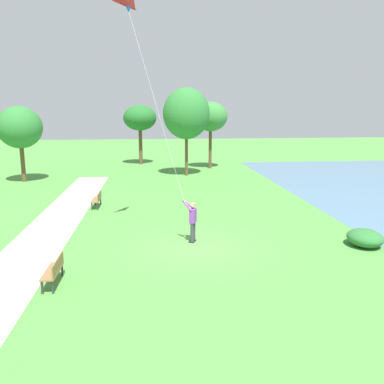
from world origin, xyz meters
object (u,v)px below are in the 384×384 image
Objects in this scene: tree_lakeside_near at (20,128)px; tree_lakeside_far at (211,117)px; tree_treeline_left at (186,114)px; lakeside_shrub at (365,238)px; person_kite_flyer at (192,218)px; park_bench_far_walkway at (97,199)px; flying_kite at (132,3)px; tree_behind_path at (140,118)px; park_bench_near_walkway at (54,270)px.

tree_lakeside_near is 0.93× the size of tree_lakeside_far.
lakeside_shrub is at bearing -72.92° from tree_treeline_left.
tree_treeline_left is at bearing 7.38° from tree_lakeside_near.
park_bench_far_walkway is at bearing 125.65° from person_kite_flyer.
flying_kite is at bearing 166.56° from lakeside_shrub.
person_kite_flyer is 9.03m from flying_kite.
tree_lakeside_far is at bearing 19.99° from tree_lakeside_near.
park_bench_far_walkway is 0.21× the size of tree_treeline_left.
tree_behind_path is (2.12, 18.30, 4.12)m from park_bench_far_walkway.
park_bench_near_walkway is 27.07m from tree_lakeside_far.
park_bench_far_walkway is at bearing -96.61° from tree_behind_path.
park_bench_near_walkway is at bearing -142.19° from person_kite_flyer.
flying_kite is at bearing -89.07° from tree_behind_path.
tree_treeline_left is (12.89, 1.67, 1.00)m from tree_lakeside_near.
park_bench_far_walkway is 17.67m from tree_lakeside_far.
park_bench_near_walkway is at bearing -90.36° from park_bench_far_walkway.
flying_kite reaches higher than person_kite_flyer.
person_kite_flyer is 6.20m from park_bench_near_walkway.
tree_lakeside_near is (-8.88, -9.21, -0.45)m from tree_behind_path.
tree_lakeside_far reaches higher than tree_behind_path.
tree_lakeside_far is (6.63, -3.56, 0.19)m from tree_behind_path.
park_bench_far_walkway is 0.24× the size of tree_lakeside_far.
tree_lakeside_near is at bearing 137.54° from lakeside_shrub.
flying_kite reaches higher than tree_lakeside_near.
tree_behind_path is at bearing 96.15° from person_kite_flyer.
park_bench_near_walkway reaches higher than lakeside_shrub.
tree_lakeside_near reaches higher than lakeside_shrub.
tree_treeline_left is at bearing 77.62° from flying_kite.
lakeside_shrub is (9.77, -26.26, -4.28)m from tree_behind_path.
lakeside_shrub is (11.89, -7.97, -0.16)m from park_bench_far_walkway.
flying_kite is 1.45× the size of tree_lakeside_near.
lakeside_shrub is at bearing -33.83° from park_bench_far_walkway.
park_bench_near_walkway is 0.24× the size of tree_lakeside_far.
person_kite_flyer reaches higher than park_bench_far_walkway.
tree_lakeside_near is 25.56m from lakeside_shrub.
lakeside_shrub is at bearing -42.46° from tree_lakeside_near.
park_bench_near_walkway is 21.02m from tree_lakeside_near.
park_bench_far_walkway is (0.07, 10.50, 0.00)m from park_bench_near_walkway.
flying_kite is 5.25× the size of lakeside_shrub.
person_kite_flyer is 8.28m from park_bench_far_walkway.
tree_lakeside_far is (2.62, 3.97, -0.36)m from tree_treeline_left.
park_bench_far_walkway is at bearing 89.64° from park_bench_near_walkway.
flying_kite is 17.48m from tree_treeline_left.
tree_behind_path is 0.96× the size of tree_lakeside_far.
park_bench_near_walkway is at bearing -168.03° from lakeside_shrub.
tree_behind_path is 7.53m from tree_lakeside_far.
tree_lakeside_near is at bearing -172.62° from tree_treeline_left.
lakeside_shrub is at bearing -69.60° from tree_behind_path.
flying_kite is 1.36× the size of tree_lakeside_far.
tree_behind_path is 28.35m from lakeside_shrub.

